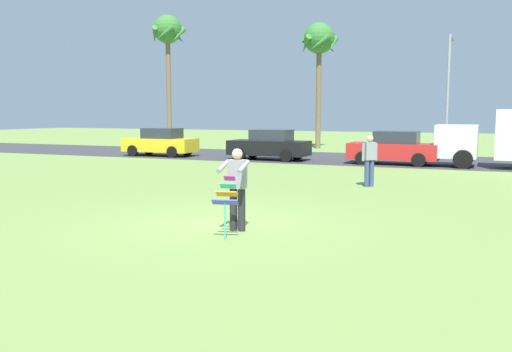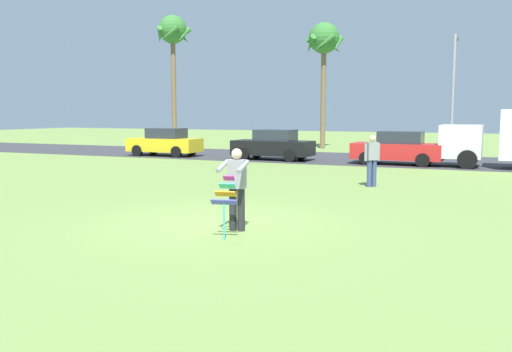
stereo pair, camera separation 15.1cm
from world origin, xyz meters
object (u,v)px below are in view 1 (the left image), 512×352
at_px(person_kite_flyer, 237,186).
at_px(palm_tree_right_near, 319,44).
at_px(parked_car_yellow, 161,143).
at_px(parked_car_black, 269,145).
at_px(streetlight_pole, 448,87).
at_px(kite_held, 227,196).
at_px(palm_tree_left_near, 168,36).
at_px(person_walker_near, 370,159).
at_px(parked_car_red, 394,148).

height_order(person_kite_flyer, palm_tree_right_near, palm_tree_right_near).
bearing_deg(parked_car_yellow, person_kite_flyer, -52.70).
distance_m(parked_car_black, streetlight_pole, 11.71).
bearing_deg(palm_tree_right_near, kite_held, -77.49).
xyz_separation_m(kite_held, palm_tree_right_near, (-5.93, 26.73, 6.32)).
xyz_separation_m(palm_tree_left_near, palm_tree_right_near, (11.43, 0.94, -1.04)).
bearing_deg(palm_tree_right_near, palm_tree_left_near, -175.30).
height_order(kite_held, palm_tree_left_near, palm_tree_left_near).
distance_m(person_kite_flyer, person_walker_near, 7.99).
relative_size(palm_tree_right_near, person_walker_near, 4.96).
distance_m(palm_tree_right_near, streetlight_pole, 9.41).
height_order(parked_car_yellow, streetlight_pole, streetlight_pole).
distance_m(kite_held, parked_car_black, 17.78).
bearing_deg(palm_tree_right_near, parked_car_yellow, -123.21).
relative_size(streetlight_pole, person_walker_near, 4.05).
relative_size(kite_held, palm_tree_right_near, 0.14).
distance_m(parked_car_black, palm_tree_right_near, 11.77).
height_order(parked_car_yellow, palm_tree_right_near, palm_tree_right_near).
xyz_separation_m(parked_car_red, person_walker_near, (0.42, -8.27, 0.16)).
bearing_deg(parked_car_red, person_kite_flyer, -92.85).
xyz_separation_m(person_kite_flyer, palm_tree_right_near, (-5.84, 26.05, 6.21)).
bearing_deg(parked_car_yellow, kite_held, -53.64).
bearing_deg(kite_held, person_walker_near, 82.39).
distance_m(kite_held, streetlight_pole, 24.77).
distance_m(parked_car_red, streetlight_pole, 8.46).
xyz_separation_m(person_kite_flyer, parked_car_yellow, (-12.32, 16.17, -0.18)).
bearing_deg(palm_tree_left_near, streetlight_pole, -3.91).
relative_size(kite_held, streetlight_pole, 0.17).
bearing_deg(parked_car_red, streetlight_pole, 75.88).
bearing_deg(palm_tree_left_near, kite_held, -56.05).
height_order(parked_car_black, person_walker_near, person_walker_near).
relative_size(parked_car_black, person_walker_near, 2.46).
relative_size(person_kite_flyer, kite_held, 1.42).
bearing_deg(kite_held, parked_car_red, 87.55).
bearing_deg(palm_tree_right_near, person_kite_flyer, -77.36).
height_order(person_kite_flyer, person_walker_near, same).
bearing_deg(parked_car_black, kite_held, -71.33).
distance_m(parked_car_yellow, parked_car_black, 6.71).
relative_size(person_kite_flyer, parked_car_black, 0.41).
relative_size(person_kite_flyer, parked_car_yellow, 0.41).
bearing_deg(palm_tree_right_near, parked_car_black, -88.62).
xyz_separation_m(person_kite_flyer, parked_car_red, (0.80, 16.17, -0.18)).
distance_m(person_kite_flyer, palm_tree_left_near, 31.33).
distance_m(parked_car_red, person_walker_near, 8.28).
relative_size(parked_car_yellow, palm_tree_left_near, 0.43).
xyz_separation_m(kite_held, parked_car_black, (-5.69, 16.84, -0.06)).
bearing_deg(parked_car_red, palm_tree_right_near, 123.92).
distance_m(parked_car_black, person_walker_near, 10.73).
xyz_separation_m(parked_car_red, streetlight_pole, (1.91, 7.58, 3.22)).
xyz_separation_m(parked_car_black, streetlight_pole, (8.32, 7.58, 3.22)).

